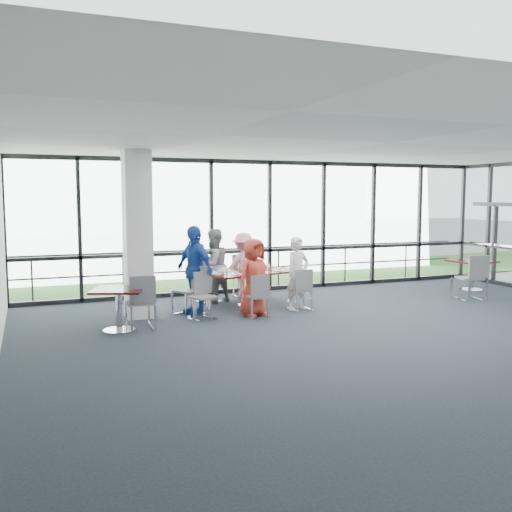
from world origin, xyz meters
name	(u,v)px	position (x,y,z in m)	size (l,w,h in m)	color
floor	(386,336)	(0.00, 0.00, -0.01)	(12.00, 10.00, 0.02)	#1F262F
ceiling	(391,143)	(0.00, 0.00, 3.20)	(12.00, 10.00, 0.04)	white
curtain_wall_back	(270,226)	(0.00, 5.00, 1.60)	(12.00, 0.10, 3.20)	white
exit_door	(495,245)	(6.00, 3.75, 1.05)	(0.12, 1.60, 2.10)	black
structural_column	(138,235)	(-3.60, 3.00, 1.60)	(0.50, 0.50, 3.20)	white
apron	(210,268)	(0.00, 10.00, -0.02)	(80.00, 70.00, 0.02)	slate
grass_strip	(230,274)	(0.00, 8.00, 0.01)	(80.00, 5.00, 0.01)	#295120
hangar_main	(171,187)	(4.00, 32.00, 3.00)	(24.00, 10.00, 6.00)	white
guard_rail	(260,267)	(0.00, 5.60, 0.50)	(0.06, 0.06, 12.00)	#2D2D33
main_table	(251,277)	(-1.18, 3.27, 0.63)	(2.16, 1.51, 0.75)	#341110
side_table_left	(119,295)	(-4.13, 1.97, 0.63)	(1.10, 1.10, 0.75)	#341110
side_table_right	(472,265)	(4.65, 3.11, 0.64)	(1.05, 1.05, 0.75)	#341110
diner_near_left	(254,277)	(-1.49, 2.30, 0.76)	(0.74, 0.48, 1.52)	#BD3726
diner_near_right	(298,273)	(-0.43, 2.52, 0.75)	(0.55, 0.40, 1.51)	silver
diner_far_left	(213,266)	(-1.79, 3.94, 0.81)	(0.79, 0.49, 1.62)	slate
diner_far_right	(243,265)	(-0.98, 4.24, 0.75)	(0.97, 0.50, 1.50)	pink
diner_end	(194,270)	(-2.51, 2.92, 0.88)	(1.03, 0.56, 1.76)	#1B45A1
chair_main_nl	(257,296)	(-1.48, 2.15, 0.41)	(0.40, 0.40, 0.82)	slate
chair_main_nr	(300,290)	(-0.40, 2.47, 0.42)	(0.41, 0.41, 0.84)	slate
chair_main_fl	(207,281)	(-1.90, 4.04, 0.47)	(0.46, 0.46, 0.94)	slate
chair_main_fr	(243,276)	(-0.92, 4.42, 0.47)	(0.46, 0.46, 0.94)	slate
chair_main_end	(189,291)	(-2.64, 2.85, 0.48)	(0.47, 0.47, 0.95)	slate
chair_spare_la	(140,303)	(-3.77, 1.97, 0.47)	(0.46, 0.46, 0.95)	slate
chair_spare_lb	(202,297)	(-2.53, 2.32, 0.44)	(0.43, 0.43, 0.87)	slate
chair_spare_r	(470,278)	(3.64, 2.06, 0.50)	(0.49, 0.49, 1.00)	slate
plate_nl	(237,274)	(-1.64, 2.85, 0.76)	(0.25, 0.25, 0.01)	white
plate_nr	(279,270)	(-0.59, 3.11, 0.76)	(0.27, 0.27, 0.01)	white
plate_fl	(223,271)	(-1.72, 3.50, 0.76)	(0.27, 0.27, 0.01)	white
plate_fr	(258,267)	(-0.81, 3.75, 0.76)	(0.28, 0.28, 0.01)	white
plate_end	(215,274)	(-2.02, 3.09, 0.76)	(0.27, 0.27, 0.01)	white
tumbler_a	(246,270)	(-1.40, 2.93, 0.82)	(0.07, 0.07, 0.15)	white
tumbler_b	(268,267)	(-0.82, 3.18, 0.82)	(0.07, 0.07, 0.15)	white
tumbler_c	(247,266)	(-1.16, 3.56, 0.83)	(0.08, 0.08, 0.15)	white
tumbler_d	(226,271)	(-1.83, 2.95, 0.82)	(0.07, 0.07, 0.14)	white
menu_a	(258,274)	(-1.19, 2.80, 0.75)	(0.31, 0.22, 0.00)	beige
menu_b	(293,270)	(-0.25, 3.13, 0.75)	(0.33, 0.23, 0.00)	beige
menu_c	(247,269)	(-1.12, 3.64, 0.75)	(0.27, 0.19, 0.00)	beige
condiment_caddy	(250,270)	(-1.19, 3.28, 0.77)	(0.10, 0.07, 0.04)	black
ketchup_bottle	(248,267)	(-1.22, 3.29, 0.84)	(0.06, 0.06, 0.18)	maroon
green_bottle	(252,266)	(-1.13, 3.30, 0.85)	(0.05, 0.05, 0.20)	#2B7F38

